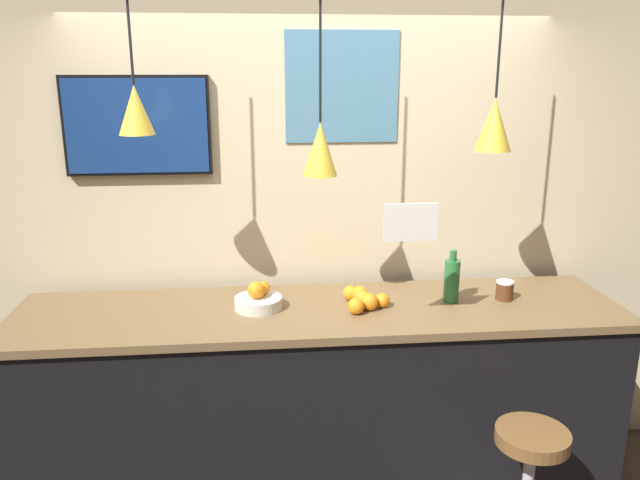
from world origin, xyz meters
The scene contains 12 objects.
back_wall centered at (0.00, 1.17, 1.45)m, with size 8.00×0.06×2.90m.
service_counter centered at (0.00, 0.70, 0.55)m, with size 3.01×0.72×1.09m.
fruit_bowl centered at (-0.30, 0.73, 1.14)m, with size 0.23×0.23×0.14m.
orange_pile centered at (0.22, 0.70, 1.13)m, with size 0.22×0.26×0.09m.
juice_bottle centered at (0.67, 0.73, 1.21)m, with size 0.08×0.08×0.27m.
spread_jar centered at (0.95, 0.73, 1.14)m, with size 0.09×0.09×0.10m.
pendant_lamp_left centered at (-0.82, 0.69, 2.07)m, with size 0.16×0.16×0.85m.
pendant_lamp_middle centered at (0.00, 0.69, 1.89)m, with size 0.16×0.16×1.05m.
pendant_lamp_right centered at (0.82, 0.69, 1.99)m, with size 0.17×0.17×0.94m.
mounted_tv centered at (-0.90, 1.12, 1.95)m, with size 0.74×0.04×0.50m.
hanging_menu_board centered at (0.37, 0.42, 1.59)m, with size 0.24×0.01×0.17m.
wall_poster centered at (0.16, 1.14, 2.14)m, with size 0.59×0.01×0.57m.
Camera 1 is at (-0.28, -2.17, 2.24)m, focal length 35.00 mm.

